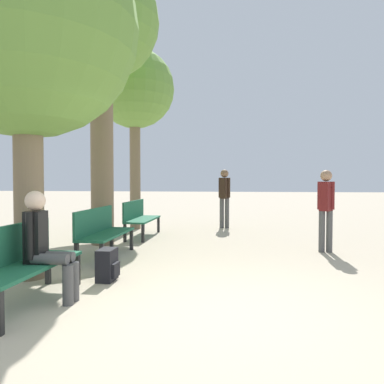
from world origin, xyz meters
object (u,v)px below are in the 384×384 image
bench_row_1 (102,229)px  tree_row_2 (135,91)px  tree_row_0 (27,28)px  tree_row_1 (101,28)px  bench_row_0 (20,259)px  person_seated (45,243)px  bench_row_2 (139,216)px  backpack (107,265)px  pedestrian_near (326,205)px  pedestrian_mid (224,195)px

bench_row_1 → tree_row_2: 5.21m
tree_row_0 → tree_row_1: bearing=90.0°
bench_row_0 → tree_row_1: tree_row_1 is taller
tree_row_0 → person_seated: bearing=-51.4°
bench_row_2 → backpack: 3.98m
tree_row_0 → person_seated: size_ratio=4.00×
pedestrian_near → bench_row_0: bearing=-138.9°
pedestrian_mid → person_seated: bearing=-104.5°
bench_row_1 → backpack: size_ratio=3.89×
tree_row_2 → pedestrian_mid: bearing=10.8°
bench_row_1 → tree_row_2: tree_row_2 is taller
tree_row_2 → backpack: (1.13, -5.37, -3.66)m
bench_row_2 → tree_row_0: 4.95m
tree_row_0 → pedestrian_near: 5.79m
person_seated → pedestrian_mid: size_ratio=0.75×
tree_row_1 → bench_row_1: bearing=-69.9°
bench_row_0 → pedestrian_mid: (1.99, 6.90, 0.46)m
tree_row_0 → tree_row_2: (0.00, 5.38, 0.41)m
bench_row_0 → person_seated: (0.24, 0.12, 0.16)m
tree_row_1 → person_seated: 5.47m
bench_row_2 → pedestrian_mid: 2.81m
bench_row_0 → tree_row_0: size_ratio=0.34×
tree_row_1 → person_seated: size_ratio=4.75×
backpack → pedestrian_mid: 6.05m
bench_row_2 → person_seated: person_seated is taller
tree_row_1 → pedestrian_near: (4.55, -0.34, -3.69)m
bench_row_0 → tree_row_1: size_ratio=0.28×
tree_row_2 → backpack: size_ratio=11.58×
backpack → tree_row_0: bearing=-179.4°
person_seated → pedestrian_mid: (1.75, 6.79, 0.29)m
bench_row_2 → tree_row_2: size_ratio=0.34×
bench_row_2 → person_seated: (0.24, -4.86, 0.16)m
bench_row_1 → bench_row_2: size_ratio=1.00×
pedestrian_near → pedestrian_mid: pedestrian_mid is taller
person_seated → bench_row_1: bearing=95.7°
tree_row_0 → tree_row_2: tree_row_2 is taller
bench_row_2 → pedestrian_mid: pedestrian_mid is taller
bench_row_2 → pedestrian_near: size_ratio=1.08×
bench_row_1 → tree_row_2: (-0.51, 3.94, 3.37)m
tree_row_1 → person_seated: (0.74, -3.75, -3.92)m
bench_row_0 → tree_row_2: tree_row_2 is taller
tree_row_2 → pedestrian_near: 6.16m
bench_row_2 → pedestrian_mid: bearing=44.1°
bench_row_0 → backpack: size_ratio=3.89×
bench_row_0 → pedestrian_near: (4.05, 3.53, 0.39)m
tree_row_0 → backpack: size_ratio=11.55×
tree_row_0 → person_seated: 3.04m
bench_row_1 → bench_row_2: bearing=90.0°
bench_row_2 → person_seated: bearing=-87.2°
bench_row_2 → tree_row_2: (-0.51, 1.45, 3.37)m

